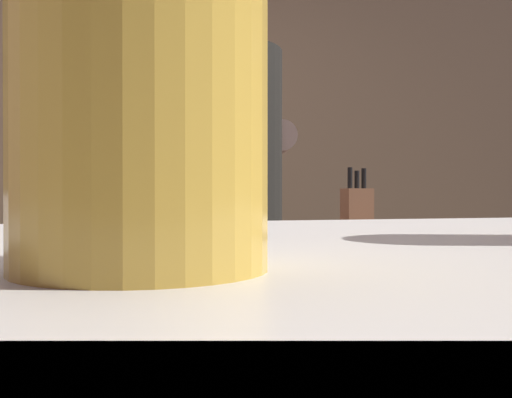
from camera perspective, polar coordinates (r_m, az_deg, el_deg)
name	(u,v)px	position (r m, az deg, el deg)	size (l,w,h in m)	color
wall_back	(127,151)	(3.53, -12.22, 4.54)	(5.20, 0.10, 2.70)	brown
prep_counter	(264,383)	(2.10, 0.75, -17.25)	(2.10, 0.60, 0.92)	#533528
back_shelf	(97,302)	(3.28, -14.97, -9.54)	(0.75, 0.36, 1.06)	#31313A
bartender	(215,245)	(1.50, -3.98, -4.40)	(0.48, 0.55, 1.68)	#2B2E35
knife_block	(357,214)	(2.23, 9.64, -1.42)	(0.10, 0.08, 0.28)	brown
mixing_bowl	(127,244)	(1.84, -12.24, -4.20)	(0.22, 0.22, 0.06)	silver
chefs_knife	(273,247)	(1.97, 1.66, -4.64)	(0.24, 0.03, 0.01)	silver
pint_glass_far	(141,63)	(0.20, -10.98, 12.66)	(0.08, 0.08, 0.13)	gold
bottle_vinegar	(143,187)	(3.18, -10.73, 1.11)	(0.06, 0.06, 0.19)	red
bottle_olive_oil	(69,186)	(3.20, -17.50, 1.17)	(0.06, 0.06, 0.20)	#53812C
bottle_soy	(142,184)	(3.28, -10.82, 1.47)	(0.07, 0.07, 0.25)	#325C9E
bottle_hot_sauce	(126,183)	(3.15, -12.37, 1.51)	(0.06, 0.06, 0.25)	#42863B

